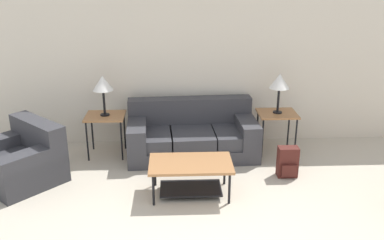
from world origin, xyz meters
The scene contains 9 objects.
wall_back centered at (0.00, 3.67, 1.30)m, with size 9.13×0.06×2.60m.
couch centered at (-0.01, 3.10, 0.29)m, with size 2.02×1.09×0.82m.
armchair centered at (-2.37, 2.31, 0.29)m, with size 1.39×1.38×0.80m.
coffee_table centered at (-0.08, 1.81, 0.33)m, with size 1.06×0.63×0.45m.
side_table_left centered at (-1.33, 3.11, 0.59)m, with size 0.59×0.51×0.65m.
side_table_right centered at (1.32, 3.11, 0.59)m, with size 0.59×0.51×0.65m.
table_lamp_left centered at (-1.33, 3.11, 1.14)m, with size 0.31×0.31×0.62m.
table_lamp_right centered at (1.32, 3.11, 1.14)m, with size 0.31×0.31×0.62m.
backpack centered at (1.30, 2.25, 0.21)m, with size 0.28×0.24×0.44m.
Camera 1 is at (-0.28, -3.10, 2.78)m, focal length 40.00 mm.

